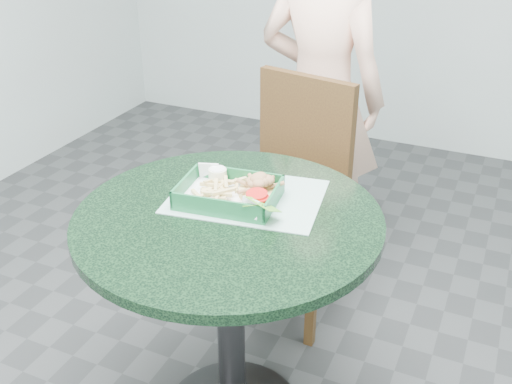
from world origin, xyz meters
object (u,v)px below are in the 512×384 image
at_px(dining_chair, 295,182).
at_px(sauce_ramekin, 221,178).
at_px(food_basket, 229,203).
at_px(cafe_table, 230,271).
at_px(diner_person, 320,95).
at_px(crab_sandwich, 259,193).

relative_size(dining_chair, sauce_ramekin, 17.53).
distance_m(dining_chair, food_basket, 0.67).
bearing_deg(sauce_ramekin, dining_chair, 87.18).
xyz_separation_m(cafe_table, dining_chair, (-0.06, 0.69, -0.05)).
relative_size(cafe_table, dining_chair, 0.91).
bearing_deg(sauce_ramekin, cafe_table, -56.58).
bearing_deg(cafe_table, diner_person, 95.11).
height_order(diner_person, sauce_ramekin, diner_person).
xyz_separation_m(dining_chair, sauce_ramekin, (-0.03, -0.55, 0.27)).
height_order(food_basket, sauce_ramekin, sauce_ramekin).
xyz_separation_m(cafe_table, diner_person, (-0.09, 1.05, 0.19)).
xyz_separation_m(dining_chair, crab_sandwich, (0.11, -0.59, 0.27)).
distance_m(diner_person, crab_sandwich, 0.97).
xyz_separation_m(cafe_table, food_basket, (-0.03, 0.06, 0.19)).
relative_size(diner_person, sauce_ramekin, 28.93).
bearing_deg(dining_chair, diner_person, 107.09).
height_order(cafe_table, diner_person, diner_person).
bearing_deg(crab_sandwich, cafe_table, -116.72).
bearing_deg(diner_person, cafe_table, 99.34).
bearing_deg(food_basket, dining_chair, 93.01).
height_order(crab_sandwich, sauce_ramekin, crab_sandwich).
bearing_deg(dining_chair, cafe_table, -72.95).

